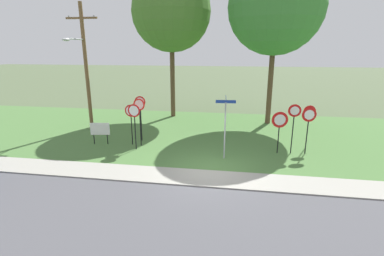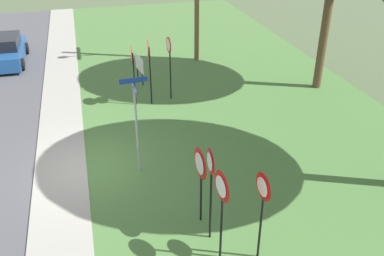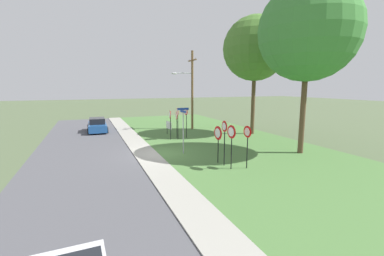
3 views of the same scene
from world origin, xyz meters
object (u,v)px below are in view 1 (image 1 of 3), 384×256
Objects in this scene: stop_sign_near_left at (140,109)px; oak_tree_left at (171,12)px; yield_sign_far_left at (294,118)px; yield_sign_near_right at (280,123)px; stop_sign_far_center at (131,116)px; yield_sign_far_right at (309,117)px; stop_sign_far_left at (134,117)px; stop_sign_near_right at (139,112)px; yield_sign_near_left at (309,120)px; notice_board at (100,130)px; street_name_post at (225,123)px; oak_tree_right at (276,7)px; utility_pole at (84,63)px.

stop_sign_near_left is 8.96m from oak_tree_left.
yield_sign_near_right is at bearing -174.94° from yield_sign_far_left.
yield_sign_far_right is at bearing 11.32° from stop_sign_far_center.
stop_sign_far_left is 10.19m from oak_tree_left.
oak_tree_left is (-8.92, 6.56, 6.14)m from yield_sign_far_right.
yield_sign_far_left is at bearing 6.35° from stop_sign_near_right.
stop_sign_far_left reaches higher than yield_sign_near_left.
stop_sign_near_right is at bearing 179.94° from yield_sign_far_right.
stop_sign_near_right is at bearing -91.33° from oak_tree_left.
stop_sign_far_center is at bearing -179.57° from yield_sign_far_left.
stop_sign_near_left is at bearing 15.66° from notice_board.
street_name_post is 0.28× the size of oak_tree_right.
yield_sign_far_left is (8.22, 0.68, 0.12)m from stop_sign_far_left.
stop_sign_near_left is 0.99× the size of stop_sign_near_right.
stop_sign_near_right reaches higher than stop_sign_far_center.
oak_tree_left is (2.55, 7.58, 7.09)m from notice_board.
stop_sign_near_right is at bearing -139.98° from oak_tree_right.
yield_sign_near_right is at bearing 5.50° from stop_sign_far_center.
stop_sign_near_right is at bearing -78.24° from stop_sign_near_left.
oak_tree_right is at bearing 100.00° from yield_sign_far_right.
stop_sign_far_left is 8.25m from yield_sign_far_left.
oak_tree_left is at bearing 131.74° from yield_sign_near_left.
notice_board is (-2.12, -0.95, -1.08)m from stop_sign_near_left.
yield_sign_far_right is at bearing -73.99° from oak_tree_right.
street_name_post is 7.27m from notice_board.
stop_sign_near_right is 0.33× the size of utility_pole.
utility_pole is at bearing -137.62° from oak_tree_left.
stop_sign_far_left is 1.02× the size of yield_sign_near_left.
stop_sign_far_left is at bearing -176.16° from yield_sign_far_right.
stop_sign_far_left is 7.56m from yield_sign_near_right.
stop_sign_near_left is at bearing 167.88° from yield_sign_near_right.
yield_sign_near_left is at bearing -12.49° from utility_pole.
oak_tree_left is (-4.56, 8.71, 6.08)m from street_name_post.
stop_sign_far_left is at bearing -38.86° from utility_pole.
oak_tree_left is (-7.29, 7.52, 6.29)m from yield_sign_near_right.
utility_pole is (-9.42, 4.28, 2.57)m from street_name_post.
yield_sign_near_left is 0.22× the size of oak_tree_right.
yield_sign_far_left is 1.32m from yield_sign_far_right.
yield_sign_far_left is 3.64m from street_name_post.
yield_sign_far_left is (8.40, -0.84, 0.02)m from stop_sign_near_left.
yield_sign_near_right is (7.72, -0.89, -0.27)m from stop_sign_near_left.
stop_sign_near_right is 1.21× the size of yield_sign_near_right.
stop_sign_far_center is 0.96× the size of yield_sign_far_right.
yield_sign_far_right is (9.64, 0.86, 0.11)m from stop_sign_far_center.
stop_sign_near_right is 1.12× the size of yield_sign_far_right.
utility_pole is (-4.68, 3.07, 2.49)m from stop_sign_near_right.
utility_pole reaches higher than stop_sign_far_left.
notice_board is 0.11× the size of oak_tree_left.
yield_sign_far_left is 2.09× the size of notice_board.
stop_sign_far_left is 8.98m from yield_sign_near_left.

